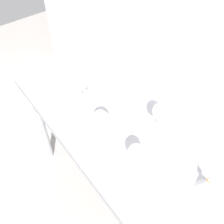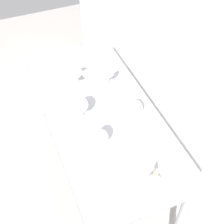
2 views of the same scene
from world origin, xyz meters
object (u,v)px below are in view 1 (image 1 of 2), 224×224
object	(u,v)px
wine_glass_near_center	(100,120)
tasting_sheet_upper	(101,77)
wine_glass_far_right	(160,112)
wine_glass_far_left	(115,77)
wine_glass_near_right	(136,153)
decanter_funnel	(207,185)
wine_glass_near_left	(80,83)

from	to	relation	value
wine_glass_near_center	tasting_sheet_upper	xyz separation A→B (m)	(-0.39, 0.28, -0.12)
wine_glass_far_right	wine_glass_far_left	xyz separation A→B (m)	(-0.36, -0.02, 0.00)
tasting_sheet_upper	wine_glass_far_left	bearing A→B (deg)	-27.12
wine_glass_far_left	tasting_sheet_upper	bearing A→B (deg)	173.05
wine_glass_near_center	wine_glass_far_right	bearing A→B (deg)	62.43
wine_glass_near_right	decanter_funnel	bearing A→B (deg)	31.70
wine_glass_far_right	decanter_funnel	size ratio (longest dim) A/B	1.40
wine_glass_far_right	tasting_sheet_upper	world-z (taller)	wine_glass_far_right
tasting_sheet_upper	wine_glass_near_center	bearing A→B (deg)	-55.64
wine_glass_far_left	wine_glass_near_center	xyz separation A→B (m)	(0.21, -0.25, -0.01)
wine_glass_far_right	wine_glass_near_center	distance (m)	0.31
wine_glass_near_right	wine_glass_near_center	bearing A→B (deg)	-174.19
wine_glass_near_center	decanter_funnel	world-z (taller)	wine_glass_near_center
wine_glass_near_right	wine_glass_near_left	distance (m)	0.54
decanter_funnel	tasting_sheet_upper	bearing A→B (deg)	175.66
decanter_funnel	wine_glass_near_right	bearing A→B (deg)	-148.30
wine_glass_far_right	wine_glass_near_center	world-z (taller)	wine_glass_far_right
wine_glass_near_right	wine_glass_near_left	world-z (taller)	wine_glass_near_left
wine_glass_far_left	wine_glass_near_left	bearing A→B (deg)	-111.41
decanter_funnel	wine_glass_near_center	bearing A→B (deg)	-159.36
wine_glass_near_center	decanter_funnel	bearing A→B (deg)	20.64
wine_glass_far_right	wine_glass_near_right	xyz separation A→B (m)	(0.11, -0.25, -0.02)
wine_glass_near_right	wine_glass_near_left	xyz separation A→B (m)	(-0.54, 0.03, 0.02)
wine_glass_far_right	wine_glass_near_left	size ratio (longest dim) A/B	0.98
wine_glass_far_left	decanter_funnel	xyz separation A→B (m)	(0.76, -0.05, -0.09)
wine_glass_near_center	tasting_sheet_upper	world-z (taller)	wine_glass_near_center
wine_glass_near_right	wine_glass_near_center	distance (m)	0.26
wine_glass_far_left	wine_glass_near_center	distance (m)	0.33
decanter_funnel	wine_glass_near_left	bearing A→B (deg)	-170.11
tasting_sheet_upper	decanter_funnel	bearing A→B (deg)	-24.51
wine_glass_far_right	wine_glass_near_right	world-z (taller)	wine_glass_far_right
wine_glass_far_right	tasting_sheet_upper	bearing A→B (deg)	-179.66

